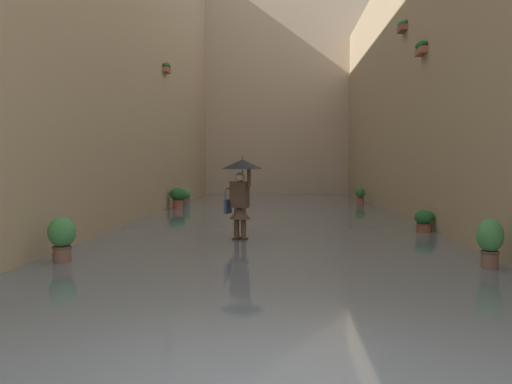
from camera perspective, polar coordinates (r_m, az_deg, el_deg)
name	(u,v)px	position (r m, az deg, el deg)	size (l,w,h in m)	color
ground_plane	(273,218)	(19.41, 1.70, -2.57)	(74.01, 74.01, 0.00)	#605B56
flood_water	(273,217)	(19.41, 1.70, -2.48)	(9.11, 35.60, 0.06)	slate
building_facade_left	(430,79)	(20.09, 16.54, 10.46)	(2.04, 33.60, 9.07)	tan
building_facade_right	(120,20)	(20.59, -13.06, 15.92)	(2.04, 33.60, 13.03)	tan
building_facade_far	(277,97)	(35.25, 2.09, 9.17)	(11.91, 1.80, 11.48)	tan
person_wading	(241,183)	(13.40, -1.46, 0.83)	(0.95, 0.95, 1.97)	#2D2319
potted_plant_far_left	(360,195)	(26.02, 10.09, -0.32)	(0.41, 0.41, 0.78)	#9E563D
potted_plant_near_right	(186,197)	(24.71, -6.83, -0.50)	(0.42, 0.42, 0.76)	#66605B
potted_plant_mid_right	(177,197)	(23.12, -7.64, -0.45)	(0.63, 0.63, 0.87)	#9E563D
potted_plant_mid_left	(424,221)	(15.53, 16.00, -2.74)	(0.49, 0.49, 0.63)	brown
potted_plant_near_left	(490,241)	(10.54, 21.76, -4.44)	(0.44, 0.44, 0.89)	brown
potted_plant_far_right	(62,237)	(10.97, -18.32, -4.19)	(0.49, 0.49, 0.86)	brown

